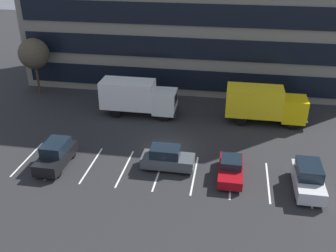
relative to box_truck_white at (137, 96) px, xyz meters
name	(u,v)px	position (x,y,z in m)	size (l,w,h in m)	color
ground_plane	(167,148)	(4.18, -6.36, -2.03)	(120.00, 120.00, 0.00)	#262628
lot_markings	(159,171)	(4.18, -10.10, -2.03)	(22.54, 5.40, 0.01)	silver
box_truck_white	(137,96)	(0.00, 0.00, 0.00)	(7.79, 2.58, 3.61)	white
box_truck_yellow_all	(264,103)	(12.59, 0.30, 0.00)	(7.79, 2.58, 3.61)	yellow
sedan_maroon	(231,169)	(9.73, -9.87, -1.30)	(1.81, 4.32, 1.55)	maroon
suv_silver	(308,178)	(15.27, -10.59, -1.04)	(1.92, 4.53, 2.05)	silver
suv_charcoal	(167,158)	(4.73, -9.50, -1.12)	(4.17, 1.77, 1.89)	#474C51
suv_black	(56,155)	(-4.13, -10.59, -1.05)	(1.91, 4.51, 2.04)	black
bare_tree	(34,54)	(-12.82, 3.91, 2.66)	(3.43, 3.43, 6.43)	#473323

